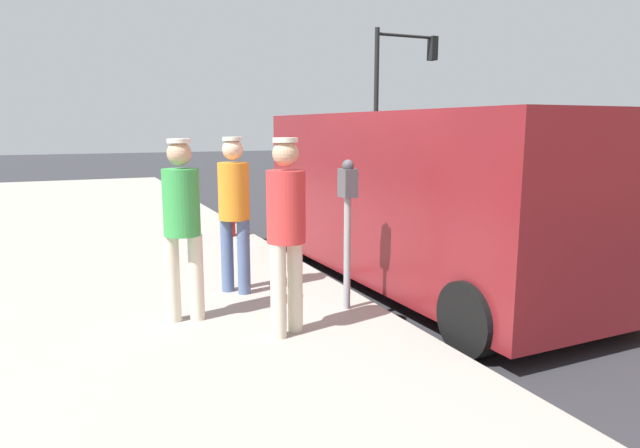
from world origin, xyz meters
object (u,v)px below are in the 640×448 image
object	(u,v)px
traffic_light_corner	(398,81)
fire_hydrant	(228,212)
parking_meter_near	(348,209)
pedestrian_in_green	(182,218)
pedestrian_in_red	(286,224)
parked_van	(425,195)
pedestrian_in_orange	(234,205)

from	to	relation	value
traffic_light_corner	fire_hydrant	world-z (taller)	traffic_light_corner
parking_meter_near	traffic_light_corner	distance (m)	14.56
traffic_light_corner	pedestrian_in_green	bearing A→B (deg)	50.89
fire_hydrant	pedestrian_in_green	bearing A→B (deg)	69.71
pedestrian_in_red	fire_hydrant	bearing A→B (deg)	-98.56
parking_meter_near	fire_hydrant	size ratio (longest dim) A/B	1.77
pedestrian_in_red	pedestrian_in_green	bearing A→B (deg)	-44.10
parking_meter_near	traffic_light_corner	xyz separation A→B (m)	(-7.92, -11.99, 2.34)
parking_meter_near	pedestrian_in_red	xyz separation A→B (m)	(0.81, 0.42, -0.02)
pedestrian_in_green	pedestrian_in_red	bearing A→B (deg)	135.90
parking_meter_near	pedestrian_in_green	distance (m)	1.61
pedestrian_in_red	fire_hydrant	distance (m)	4.81
pedestrian_in_red	traffic_light_corner	size ratio (longest dim) A/B	0.34
parked_van	fire_hydrant	bearing A→B (deg)	-65.10
parked_van	traffic_light_corner	size ratio (longest dim) A/B	1.01
parking_meter_near	pedestrian_in_green	size ratio (longest dim) A/B	0.88
fire_hydrant	pedestrian_in_orange	bearing A→B (deg)	76.65
pedestrian_in_orange	parked_van	bearing A→B (deg)	175.87
pedestrian_in_green	parked_van	size ratio (longest dim) A/B	0.33
pedestrian_in_red	parked_van	xyz separation A→B (m)	(-2.31, -1.28, -0.00)
parked_van	traffic_light_corner	xyz separation A→B (m)	(-6.42, -11.14, 2.36)
parking_meter_near	traffic_light_corner	world-z (taller)	traffic_light_corner
pedestrian_in_green	pedestrian_in_red	size ratio (longest dim) A/B	0.99
parking_meter_near	fire_hydrant	distance (m)	4.35
pedestrian_in_green	parked_van	distance (m)	3.12
parked_van	fire_hydrant	world-z (taller)	parked_van
traffic_light_corner	fire_hydrant	bearing A→B (deg)	43.80
pedestrian_in_green	parked_van	bearing A→B (deg)	-170.05
pedestrian_in_red	traffic_light_corner	distance (m)	15.36
parking_meter_near	parked_van	world-z (taller)	parked_van
parking_meter_near	parked_van	distance (m)	1.73
pedestrian_in_green	pedestrian_in_red	xyz separation A→B (m)	(-0.76, 0.74, 0.01)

